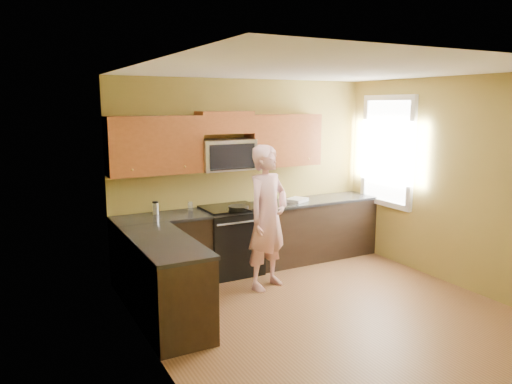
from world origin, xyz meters
TOP-DOWN VIEW (x-y plane):
  - floor at (0.00, 0.00)m, footprint 4.00×4.00m
  - ceiling at (0.00, 0.00)m, footprint 4.00×4.00m
  - wall_back at (0.00, 2.00)m, footprint 4.00×0.00m
  - wall_front at (0.00, -2.00)m, footprint 4.00×0.00m
  - wall_left at (-2.00, 0.00)m, footprint 0.00×4.00m
  - wall_right at (2.00, 0.00)m, footprint 0.00×4.00m
  - cabinet_back_run at (0.00, 1.70)m, footprint 4.00×0.60m
  - cabinet_left_run at (-1.70, 0.60)m, footprint 0.60×1.60m
  - countertop_back at (0.00, 1.69)m, footprint 4.00×0.62m
  - countertop_left at (-1.69, 0.60)m, footprint 0.62×1.60m
  - stove at (-0.40, 1.68)m, footprint 0.76×0.65m
  - microwave at (-0.40, 1.80)m, footprint 0.76×0.40m
  - upper_cab_left at (-1.39, 1.83)m, footprint 1.22×0.33m
  - upper_cab_right at (0.54, 1.83)m, footprint 1.12×0.33m
  - upper_cab_over_mw at (-0.40, 1.83)m, footprint 0.76×0.33m
  - window at (1.98, 1.20)m, footprint 0.06×1.06m
  - woman at (-0.21, 0.97)m, footprint 0.79×0.66m
  - frying_pan at (-0.40, 1.42)m, footprint 0.36×0.52m
  - butter_tub at (-0.02, 1.56)m, footprint 0.13×0.13m
  - toast_slice at (0.13, 1.53)m, footprint 0.13×0.13m
  - napkin_a at (-0.05, 1.45)m, footprint 0.12×0.13m
  - napkin_b at (0.11, 1.54)m, footprint 0.13×0.15m
  - dish_towel at (0.68, 1.67)m, footprint 0.37×0.35m
  - travel_mug at (-1.41, 1.83)m, footprint 0.09×0.09m
  - glass_c at (-0.93, 1.82)m, footprint 0.09×0.09m

SIDE VIEW (x-z plane):
  - floor at x=0.00m, z-range 0.00..0.00m
  - cabinet_back_run at x=0.00m, z-range 0.00..0.88m
  - cabinet_left_run at x=-1.70m, z-range 0.00..0.88m
  - stove at x=-0.40m, z-range 0.00..0.95m
  - countertop_back at x=0.00m, z-range 0.88..0.92m
  - countertop_left at x=-1.69m, z-range 0.88..0.92m
  - travel_mug at x=-1.41m, z-range 0.83..1.01m
  - butter_tub at x=-0.02m, z-range 0.87..0.97m
  - woman at x=-0.21m, z-range 0.00..1.85m
  - toast_slice at x=0.13m, z-range 0.92..0.93m
  - dish_towel at x=0.68m, z-range 0.92..0.97m
  - frying_pan at x=-0.40m, z-range 0.92..0.98m
  - napkin_a at x=-0.05m, z-range 0.92..0.98m
  - napkin_b at x=0.11m, z-range 0.92..0.99m
  - glass_c at x=-0.93m, z-range 0.92..1.04m
  - wall_back at x=0.00m, z-range -0.65..3.35m
  - wall_front at x=0.00m, z-range -0.65..3.35m
  - wall_left at x=-2.00m, z-range -0.65..3.35m
  - wall_right at x=2.00m, z-range -0.65..3.35m
  - microwave at x=-0.40m, z-range 1.24..1.66m
  - upper_cab_left at x=-1.39m, z-range 1.07..1.82m
  - upper_cab_right at x=0.54m, z-range 1.07..1.82m
  - window at x=1.98m, z-range 0.82..2.48m
  - upper_cab_over_mw at x=-0.40m, z-range 1.95..2.25m
  - ceiling at x=0.00m, z-range 2.70..2.70m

